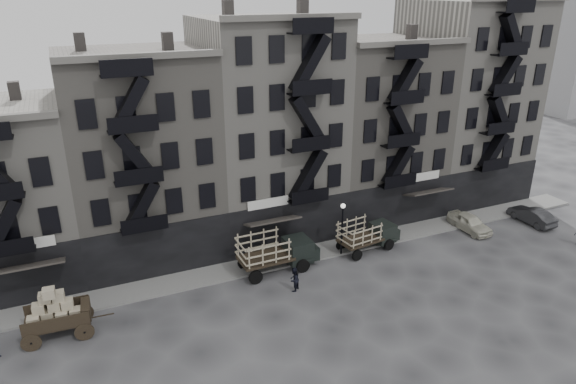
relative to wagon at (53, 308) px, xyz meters
name	(u,v)px	position (x,y,z in m)	size (l,w,h in m)	color
ground	(322,280)	(16.98, -0.85, -1.88)	(140.00, 140.00, 0.00)	#38383A
sidewalk	(299,255)	(16.98, 2.90, -1.81)	(55.00, 2.50, 0.15)	slate
building_midwest	(141,156)	(6.98, 8.98, 5.62)	(10.00, 11.35, 16.20)	slate
building_center	(268,129)	(16.98, 8.98, 6.62)	(10.00, 11.35, 18.20)	#9B978F
building_mideast	(373,128)	(26.98, 8.98, 5.62)	(10.00, 11.35, 16.20)	slate
building_east	(464,101)	(36.98, 8.98, 7.12)	(10.00, 11.35, 19.20)	#9B978F
lamp_post	(342,222)	(19.98, 1.75, 0.90)	(0.36, 0.36, 4.28)	black
wagon	(53,308)	(0.00, 0.00, 0.00)	(4.02, 2.33, 3.30)	black
stake_truck_west	(276,249)	(14.62, 1.75, -0.22)	(5.86, 2.52, 2.91)	black
stake_truck_east	(368,232)	(22.29, 1.77, -0.42)	(5.30, 2.68, 2.56)	black
car_east	(470,222)	(31.95, 1.18, -1.17)	(1.68, 4.17, 1.42)	beige
car_far	(532,215)	(37.89, 0.13, -1.19)	(1.47, 4.22, 1.39)	#242426
pedestrian_mid	(294,279)	(14.65, -1.24, -1.02)	(0.84, 0.65, 1.72)	black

